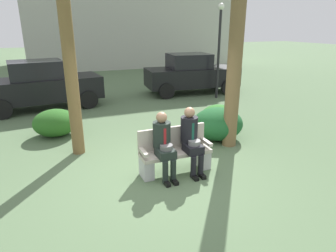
% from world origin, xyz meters
% --- Properties ---
extents(ground_plane, '(80.00, 80.00, 0.00)m').
position_xyz_m(ground_plane, '(0.00, 0.00, 0.00)').
color(ground_plane, '#536C4A').
extents(park_bench, '(1.43, 0.44, 0.90)m').
position_xyz_m(park_bench, '(0.27, 0.21, 0.40)').
color(park_bench, '#B7AD9E').
rests_on(park_bench, ground).
extents(seated_man_left, '(0.34, 0.72, 1.28)m').
position_xyz_m(seated_man_left, '(-0.02, 0.08, 0.71)').
color(seated_man_left, '#1E2823').
rests_on(seated_man_left, ground).
extents(seated_man_right, '(0.34, 0.72, 1.32)m').
position_xyz_m(seated_man_right, '(0.57, 0.09, 0.73)').
color(seated_man_right, black).
rests_on(seated_man_right, ground).
extents(shrub_near_bench, '(1.01, 0.93, 0.63)m').
position_xyz_m(shrub_near_bench, '(2.58, 2.31, 0.32)').
color(shrub_near_bench, '#32792C').
rests_on(shrub_near_bench, ground).
extents(shrub_mid_lawn, '(1.31, 1.20, 0.82)m').
position_xyz_m(shrub_mid_lawn, '(2.01, 1.43, 0.41)').
color(shrub_mid_lawn, '#1C5528').
rests_on(shrub_mid_lawn, ground).
extents(shrub_far_lawn, '(1.14, 1.05, 0.71)m').
position_xyz_m(shrub_far_lawn, '(-1.85, 3.29, 0.36)').
color(shrub_far_lawn, '#29611F').
rests_on(shrub_far_lawn, ground).
extents(parked_car_near, '(4.04, 2.05, 1.68)m').
position_xyz_m(parked_car_near, '(-2.09, 6.35, 0.84)').
color(parked_car_near, black).
rests_on(parked_car_near, ground).
extents(parked_car_far, '(4.03, 2.02, 1.68)m').
position_xyz_m(parked_car_far, '(3.86, 6.65, 0.84)').
color(parked_car_far, black).
rests_on(parked_car_far, ground).
extents(street_lamp, '(0.24, 0.24, 3.59)m').
position_xyz_m(street_lamp, '(4.42, 5.43, 2.20)').
color(street_lamp, black).
rests_on(street_lamp, ground).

